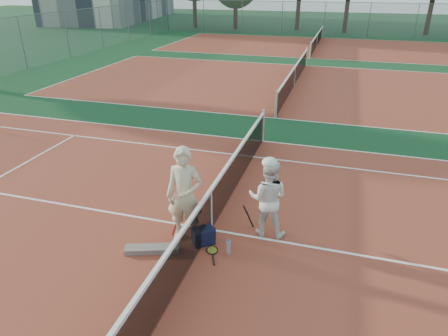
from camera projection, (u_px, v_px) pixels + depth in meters
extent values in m
plane|color=#0F381D|center=(211.00, 230.00, 8.70)|extent=(130.00, 130.00, 0.00)
cube|color=brown|center=(211.00, 230.00, 8.70)|extent=(23.77, 10.97, 0.01)
cube|color=brown|center=(294.00, 86.00, 20.38)|extent=(23.77, 10.97, 0.01)
cube|color=brown|center=(316.00, 47.00, 32.06)|extent=(23.77, 10.97, 0.01)
imported|color=beige|center=(185.00, 195.00, 8.01)|extent=(0.79, 0.56, 2.05)
imported|color=white|center=(268.00, 198.00, 8.24)|extent=(0.85, 0.67, 1.71)
cube|color=black|center=(203.00, 236.00, 8.20)|extent=(0.53, 0.50, 0.34)
cube|color=black|center=(207.00, 234.00, 8.35)|extent=(0.36, 0.28, 0.26)
cube|color=slate|center=(152.00, 249.00, 7.99)|extent=(1.10, 0.60, 0.11)
cylinder|color=silver|center=(228.00, 247.00, 7.89)|extent=(0.09, 0.09, 0.30)
cylinder|color=#382314|center=(195.00, 4.00, 43.58)|extent=(0.44, 0.44, 4.81)
cylinder|color=#382314|center=(236.00, 9.00, 42.37)|extent=(0.44, 0.44, 4.04)
cylinder|color=#382314|center=(298.00, 6.00, 41.38)|extent=(0.44, 0.44, 4.72)
cylinder|color=#382314|center=(347.00, 6.00, 39.20)|extent=(0.44, 0.44, 5.02)
cylinder|color=#382314|center=(431.00, 7.00, 37.71)|extent=(0.44, 0.44, 5.09)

